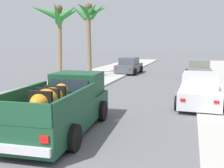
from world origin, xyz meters
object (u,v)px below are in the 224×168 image
(palm_tree_right_fore, at_px, (58,17))
(pickup_truck, at_px, (63,107))
(palm_tree_left_fore, at_px, (89,16))
(car_left_mid, at_px, (199,90))
(car_right_near, at_px, (199,70))
(car_right_mid, at_px, (129,66))

(palm_tree_right_fore, bearing_deg, pickup_truck, -61.80)
(pickup_truck, relative_size, palm_tree_right_fore, 0.91)
(palm_tree_right_fore, bearing_deg, palm_tree_left_fore, 80.77)
(palm_tree_left_fore, bearing_deg, car_left_mid, -46.79)
(pickup_truck, bearing_deg, palm_tree_left_fore, 108.28)
(car_left_mid, bearing_deg, pickup_truck, -131.43)
(palm_tree_left_fore, height_order, palm_tree_right_fore, palm_tree_left_fore)
(pickup_truck, height_order, palm_tree_left_fore, palm_tree_left_fore)
(car_right_near, xyz_separation_m, palm_tree_left_fore, (-9.69, -0.10, 4.61))
(car_left_mid, bearing_deg, palm_tree_right_fore, 151.14)
(car_right_mid, distance_m, palm_tree_right_fore, 8.57)
(car_right_near, height_order, palm_tree_left_fore, palm_tree_left_fore)
(pickup_truck, xyz_separation_m, car_left_mid, (4.48, 5.07, -0.10))
(pickup_truck, xyz_separation_m, car_right_near, (4.67, 15.28, -0.10))
(car_right_mid, relative_size, palm_tree_left_fore, 0.66)
(palm_tree_right_fore, bearing_deg, car_right_mid, 57.16)
(car_right_near, xyz_separation_m, car_left_mid, (-0.19, -10.20, 0.00))
(pickup_truck, distance_m, palm_tree_right_fore, 12.80)
(car_left_mid, distance_m, palm_tree_right_fore, 12.38)
(car_right_near, height_order, car_left_mid, same)
(car_right_near, distance_m, car_left_mid, 10.21)
(pickup_truck, height_order, palm_tree_right_fore, palm_tree_right_fore)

